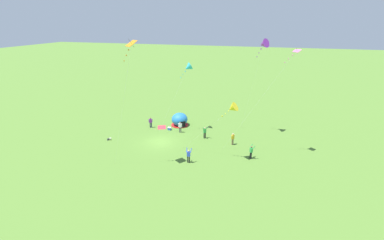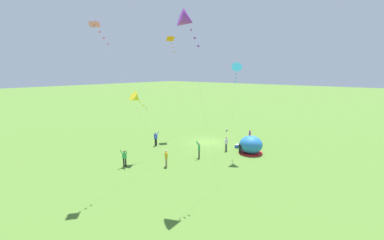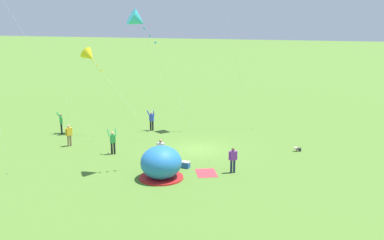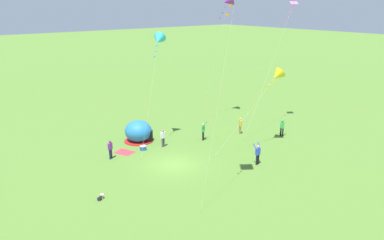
{
  "view_description": "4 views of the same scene",
  "coord_description": "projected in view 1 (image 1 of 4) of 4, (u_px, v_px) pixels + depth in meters",
  "views": [
    {
      "loc": [
        30.52,
        13.52,
        16.18
      ],
      "look_at": [
        0.78,
        4.93,
        4.17
      ],
      "focal_mm": 24.0,
      "sensor_mm": 36.0,
      "label": 1
    },
    {
      "loc": [
        -19.7,
        27.61,
        9.63
      ],
      "look_at": [
        1.0,
        2.2,
        3.3
      ],
      "focal_mm": 24.0,
      "sensor_mm": 36.0,
      "label": 2
    },
    {
      "loc": [
        -32.03,
        -8.61,
        10.2
      ],
      "look_at": [
        -1.0,
        0.25,
        2.53
      ],
      "focal_mm": 42.0,
      "sensor_mm": 36.0,
      "label": 3
    },
    {
      "loc": [
        23.48,
        -16.92,
        13.06
      ],
      "look_at": [
        0.33,
        1.73,
        3.69
      ],
      "focal_mm": 35.0,
      "sensor_mm": 36.0,
      "label": 4
    }
  ],
  "objects": [
    {
      "name": "picnic_blanket",
      "position": [
        162.0,
        127.0,
        41.66
      ],
      "size": [
        2.08,
        1.87,
        0.01
      ],
      "primitive_type": "cube",
      "rotation": [
        0.0,
        0.0,
        0.41
      ],
      "color": "#CC333D",
      "rests_on": "ground"
    },
    {
      "name": "person_arms_raised",
      "position": [
        189.0,
        155.0,
        30.97
      ],
      "size": [
        0.46,
        0.68,
        1.89
      ],
      "color": "black",
      "rests_on": "ground"
    },
    {
      "name": "person_far_back",
      "position": [
        151.0,
        122.0,
        41.24
      ],
      "size": [
        0.38,
        0.54,
        1.72
      ],
      "color": "#1E2347",
      "rests_on": "ground"
    },
    {
      "name": "kite_orange",
      "position": [
        130.0,
        47.0,
        25.82
      ],
      "size": [
        1.36,
        3.99,
        14.5
      ],
      "color": "silver",
      "rests_on": "ground"
    },
    {
      "name": "kite_yellow",
      "position": [
        232.0,
        108.0,
        29.66
      ],
      "size": [
        1.97,
        7.26,
        7.46
      ],
      "color": "silver",
      "rests_on": "ground"
    },
    {
      "name": "popup_tent",
      "position": [
        180.0,
        120.0,
        42.15
      ],
      "size": [
        2.81,
        2.81,
        2.1
      ],
      "color": "#2672BF",
      "rests_on": "ground"
    },
    {
      "name": "person_watching_sky",
      "position": [
        180.0,
        127.0,
        39.43
      ],
      "size": [
        0.28,
        0.59,
        1.72
      ],
      "color": "#4C4C51",
      "rests_on": "ground"
    },
    {
      "name": "person_near_tent",
      "position": [
        233.0,
        138.0,
        35.52
      ],
      "size": [
        0.51,
        0.41,
        1.72
      ],
      "color": "#8C7251",
      "rests_on": "ground"
    },
    {
      "name": "person_strolling",
      "position": [
        251.0,
        151.0,
        31.91
      ],
      "size": [
        0.72,
        0.67,
        1.89
      ],
      "color": "black",
      "rests_on": "ground"
    },
    {
      "name": "ground_plane",
      "position": [
        160.0,
        142.0,
        36.68
      ],
      "size": [
        300.0,
        300.0,
        0.0
      ],
      "primitive_type": "plane",
      "color": "#517A2D"
    },
    {
      "name": "cooler_box",
      "position": [
        169.0,
        129.0,
        40.59
      ],
      "size": [
        0.43,
        0.57,
        0.44
      ],
      "color": "#2659B2",
      "rests_on": "ground"
    },
    {
      "name": "kite_cyan",
      "position": [
        188.0,
        68.0,
        37.41
      ],
      "size": [
        3.65,
        4.92,
        10.51
      ],
      "color": "silver",
      "rests_on": "ground"
    },
    {
      "name": "kite_pink",
      "position": [
        293.0,
        56.0,
        29.17
      ],
      "size": [
        1.52,
        8.25,
        13.34
      ],
      "color": "silver",
      "rests_on": "ground"
    },
    {
      "name": "person_center_field",
      "position": [
        205.0,
        132.0,
        37.46
      ],
      "size": [
        0.68,
        0.72,
        1.89
      ],
      "color": "black",
      "rests_on": "ground"
    },
    {
      "name": "toddler_crawling",
      "position": [
        109.0,
        139.0,
        37.15
      ],
      "size": [
        0.4,
        0.55,
        0.32
      ],
      "color": "black",
      "rests_on": "ground"
    },
    {
      "name": "kite_purple",
      "position": [
        263.0,
        44.0,
        35.0
      ],
      "size": [
        2.56,
        3.17,
        13.97
      ],
      "color": "silver",
      "rests_on": "ground"
    }
  ]
}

